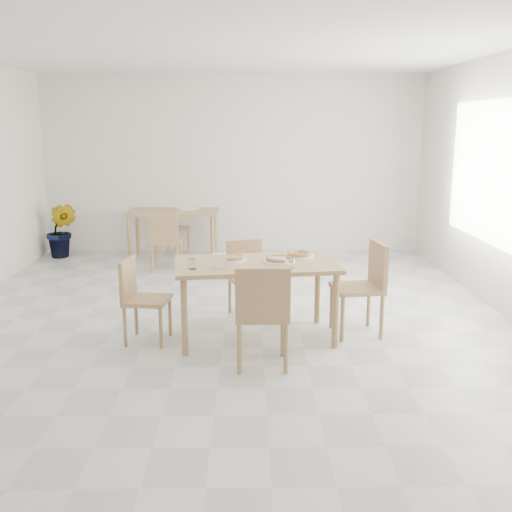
{
  "coord_description": "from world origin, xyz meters",
  "views": [
    {
      "loc": [
        0.25,
        -6.11,
        2.02
      ],
      "look_at": [
        0.32,
        -0.6,
        0.81
      ],
      "focal_mm": 42.0,
      "sensor_mm": 36.0,
      "label": 1
    }
  ],
  "objects_px": {
    "chair_west": "(139,294)",
    "plate_empty": "(187,208)",
    "tumbler_a": "(192,264)",
    "second_table": "(173,217)",
    "chair_south": "(262,309)",
    "pizza_pepperoni": "(299,254)",
    "chair_back_s": "(165,238)",
    "tumbler_b": "(289,263)",
    "potted_plant": "(62,230)",
    "chair_east": "(366,281)",
    "chair_back_n": "(179,222)",
    "napkin_holder": "(220,261)",
    "plate_margherita": "(232,260)",
    "pizza_margherita": "(232,257)",
    "chair_north": "(247,272)",
    "pizza_mushroom": "(279,259)",
    "plate_mushroom": "(279,261)",
    "main_table": "(256,271)",
    "plate_pepperoni": "(299,256)"
  },
  "relations": [
    {
      "from": "chair_south",
      "to": "tumbler_b",
      "type": "xyz_separation_m",
      "value": [
        0.26,
        0.52,
        0.27
      ]
    },
    {
      "from": "second_table",
      "to": "chair_east",
      "type": "bearing_deg",
      "value": -55.5
    },
    {
      "from": "tumbler_a",
      "to": "plate_empty",
      "type": "relative_size",
      "value": 0.29
    },
    {
      "from": "tumbler_a",
      "to": "plate_empty",
      "type": "xyz_separation_m",
      "value": [
        -0.43,
        3.92,
        -0.04
      ]
    },
    {
      "from": "pizza_margherita",
      "to": "pizza_mushroom",
      "type": "height_order",
      "value": "same"
    },
    {
      "from": "pizza_pepperoni",
      "to": "napkin_holder",
      "type": "bearing_deg",
      "value": -147.3
    },
    {
      "from": "chair_west",
      "to": "plate_empty",
      "type": "bearing_deg",
      "value": 5.7
    },
    {
      "from": "pizza_pepperoni",
      "to": "plate_margherita",
      "type": "bearing_deg",
      "value": -166.85
    },
    {
      "from": "pizza_pepperoni",
      "to": "plate_pepperoni",
      "type": "bearing_deg",
      "value": 0.0
    },
    {
      "from": "pizza_margherita",
      "to": "tumbler_a",
      "type": "bearing_deg",
      "value": -136.32
    },
    {
      "from": "potted_plant",
      "to": "chair_east",
      "type": "bearing_deg",
      "value": -41.13
    },
    {
      "from": "pizza_mushroom",
      "to": "second_table",
      "type": "xyz_separation_m",
      "value": [
        -1.43,
        3.49,
        -0.12
      ]
    },
    {
      "from": "pizza_pepperoni",
      "to": "chair_back_n",
      "type": "height_order",
      "value": "pizza_pepperoni"
    },
    {
      "from": "plate_pepperoni",
      "to": "plate_margherita",
      "type": "bearing_deg",
      "value": -166.85
    },
    {
      "from": "chair_south",
      "to": "chair_north",
      "type": "bearing_deg",
      "value": -85.85
    },
    {
      "from": "chair_back_n",
      "to": "chair_west",
      "type": "bearing_deg",
      "value": -90.37
    },
    {
      "from": "pizza_pepperoni",
      "to": "tumbler_a",
      "type": "distance_m",
      "value": 1.12
    },
    {
      "from": "pizza_margherita",
      "to": "plate_empty",
      "type": "relative_size",
      "value": 0.8
    },
    {
      "from": "chair_back_n",
      "to": "pizza_pepperoni",
      "type": "bearing_deg",
      "value": -69.33
    },
    {
      "from": "pizza_pepperoni",
      "to": "chair_back_s",
      "type": "relative_size",
      "value": 0.36
    },
    {
      "from": "pizza_pepperoni",
      "to": "tumbler_b",
      "type": "relative_size",
      "value": 3.15
    },
    {
      "from": "napkin_holder",
      "to": "chair_back_n",
      "type": "xyz_separation_m",
      "value": [
        -0.88,
        4.44,
        -0.36
      ]
    },
    {
      "from": "pizza_mushroom",
      "to": "tumbler_b",
      "type": "distance_m",
      "value": 0.26
    },
    {
      "from": "tumbler_a",
      "to": "second_table",
      "type": "relative_size",
      "value": 0.07
    },
    {
      "from": "plate_margherita",
      "to": "chair_north",
      "type": "bearing_deg",
      "value": 77.73
    },
    {
      "from": "chair_south",
      "to": "chair_west",
      "type": "bearing_deg",
      "value": -31.58
    },
    {
      "from": "chair_back_s",
      "to": "chair_back_n",
      "type": "xyz_separation_m",
      "value": [
        0.02,
        1.49,
        -0.02
      ]
    },
    {
      "from": "main_table",
      "to": "second_table",
      "type": "height_order",
      "value": "same"
    },
    {
      "from": "plate_mushroom",
      "to": "pizza_mushroom",
      "type": "bearing_deg",
      "value": 90.0
    },
    {
      "from": "pizza_pepperoni",
      "to": "chair_back_s",
      "type": "bearing_deg",
      "value": 124.08
    },
    {
      "from": "chair_north",
      "to": "plate_empty",
      "type": "distance_m",
      "value": 3.07
    },
    {
      "from": "plate_mushroom",
      "to": "pizza_margherita",
      "type": "distance_m",
      "value": 0.46
    },
    {
      "from": "plate_margherita",
      "to": "pizza_mushroom",
      "type": "xyz_separation_m",
      "value": [
        0.45,
        -0.07,
        0.02
      ]
    },
    {
      "from": "chair_south",
      "to": "pizza_mushroom",
      "type": "xyz_separation_m",
      "value": [
        0.17,
        0.77,
        0.26
      ]
    },
    {
      "from": "chair_back_s",
      "to": "pizza_margherita",
      "type": "bearing_deg",
      "value": 112.55
    },
    {
      "from": "pizza_mushroom",
      "to": "chair_back_s",
      "type": "relative_size",
      "value": 0.38
    },
    {
      "from": "pizza_margherita",
      "to": "pizza_mushroom",
      "type": "xyz_separation_m",
      "value": [
        0.45,
        -0.07,
        0.0
      ]
    },
    {
      "from": "second_table",
      "to": "tumbler_a",
      "type": "bearing_deg",
      "value": -79.99
    },
    {
      "from": "tumbler_b",
      "to": "chair_south",
      "type": "bearing_deg",
      "value": -116.06
    },
    {
      "from": "chair_west",
      "to": "plate_empty",
      "type": "height_order",
      "value": "chair_west"
    },
    {
      "from": "chair_north",
      "to": "napkin_holder",
      "type": "distance_m",
      "value": 1.09
    },
    {
      "from": "pizza_mushroom",
      "to": "main_table",
      "type": "bearing_deg",
      "value": -176.62
    },
    {
      "from": "plate_margherita",
      "to": "chair_east",
      "type": "bearing_deg",
      "value": 1.53
    },
    {
      "from": "plate_margherita",
      "to": "tumbler_b",
      "type": "bearing_deg",
      "value": -30.87
    },
    {
      "from": "chair_back_n",
      "to": "potted_plant",
      "type": "relative_size",
      "value": 0.92
    },
    {
      "from": "pizza_margherita",
      "to": "chair_back_s",
      "type": "distance_m",
      "value": 2.81
    },
    {
      "from": "chair_east",
      "to": "pizza_margherita",
      "type": "distance_m",
      "value": 1.33
    },
    {
      "from": "plate_empty",
      "to": "chair_west",
      "type": "bearing_deg",
      "value": -91.33
    },
    {
      "from": "chair_back_s",
      "to": "potted_plant",
      "type": "bearing_deg",
      "value": -27.27
    },
    {
      "from": "tumbler_a",
      "to": "chair_east",
      "type": "bearing_deg",
      "value": 12.55
    }
  ]
}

